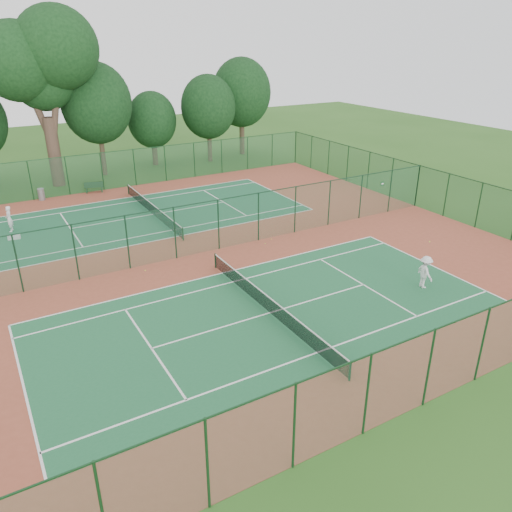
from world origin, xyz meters
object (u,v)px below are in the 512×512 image
Objects in this scene: bench at (94,187)px; kit_bag at (14,237)px; trash_bin at (41,194)px; player_far at (9,219)px; player_near at (425,272)px; big_tree at (40,60)px.

bench is 11.63m from kit_bag.
trash_bin is 9.34m from kit_bag.
bench is at bearing 144.23° from player_far.
trash_bin is 1.23× the size of kit_bag.
trash_bin is (-16.23, 28.54, -0.46)m from player_near.
player_near is at bearing -51.96° from bench.
player_far is at bearing 100.04° from kit_bag.
player_near reaches higher than trash_bin.
trash_bin is 0.06× the size of big_tree.
player_far is 16.25m from big_tree.
trash_bin is at bearing -117.87° from big_tree.
player_near is at bearing 54.47° from player_far.
trash_bin is 0.59× the size of bench.
player_near is 1.09× the size of bench.
bench is at bearing 35.26° from player_near.
big_tree is at bearing 62.13° from trash_bin.
big_tree is at bearing 131.92° from bench.
bench is 0.11× the size of big_tree.
player_far is 1.86× the size of trash_bin.
trash_bin is 11.80m from big_tree.
trash_bin is at bearing 42.52° from player_near.
big_tree reaches higher than trash_bin.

